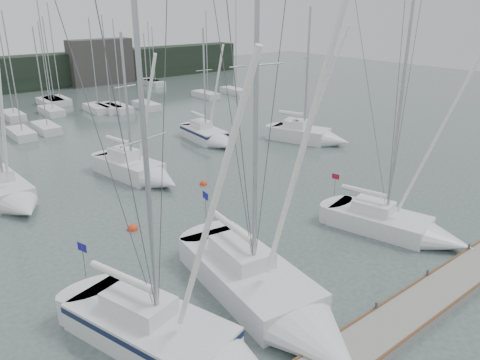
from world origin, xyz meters
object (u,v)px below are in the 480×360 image
Objects in this scene: sailboat_mid_c at (142,172)px; sailboat_mid_e at (314,136)px; sailboat_near_center at (278,303)px; sailboat_near_right at (408,229)px; sailboat_mid_b at (11,196)px; buoy_b at (203,184)px; buoy_a at (133,229)px; sailboat_near_left at (187,347)px; sailboat_mid_d at (211,137)px.

sailboat_mid_c is 0.88× the size of sailboat_mid_e.
sailboat_near_center is 1.24× the size of sailboat_near_right.
sailboat_near_center is 1.54× the size of sailboat_mid_b.
sailboat_near_center is at bearing -113.36° from buoy_b.
sailboat_near_right reaches higher than sailboat_mid_e.
sailboat_mid_e is at bearing 43.89° from sailboat_near_right.
sailboat_near_right is at bearing 10.59° from sailboat_near_center.
buoy_b is (7.38, 3.32, 0.00)m from buoy_a.
buoy_b is at bearing -60.73° from sailboat_mid_c.
sailboat_near_left is 28.67m from sailboat_mid_d.
sailboat_mid_e reaches higher than buoy_a.
sailboat_mid_e is 20.37× the size of buoy_a.
sailboat_mid_d is at bearing 15.41° from sailboat_mid_c.
sailboat_near_center is 10.57m from sailboat_near_right.
sailboat_near_center is 11.29m from buoy_a.
buoy_a reaches higher than buoy_b.
buoy_a is (-4.34, -6.98, -0.60)m from sailboat_mid_c.
sailboat_near_center is at bearing 168.36° from sailboat_near_right.
sailboat_mid_b is 0.99× the size of sailboat_mid_c.
sailboat_mid_e is (25.13, 16.72, 0.01)m from sailboat_near_left.
sailboat_near_left reaches higher than sailboat_mid_c.
sailboat_near_right is (10.55, 0.51, -0.09)m from sailboat_near_center.
sailboat_near_right is 24.95m from sailboat_mid_b.
sailboat_near_left is 15.02m from sailboat_near_right.
sailboat_mid_e is at bearing 14.59° from buoy_a.
sailboat_mid_d reaches higher than buoy_a.
buoy_b is (3.04, -3.66, -0.60)m from sailboat_mid_c.
buoy_a is at bearing 173.77° from sailboat_mid_e.
sailboat_near_right is 19.14m from sailboat_mid_c.
buoy_b is at bearing 92.55° from sailboat_near_right.
sailboat_near_left is 1.00× the size of sailboat_near_right.
sailboat_near_center is 27.43× the size of buoy_a.
sailboat_mid_b is at bearing 76.42° from sailboat_near_left.
sailboat_near_center is 31.00× the size of buoy_b.
sailboat_mid_b is 18.83m from sailboat_mid_d.
sailboat_near_center is 26.34m from sailboat_mid_d.
sailboat_near_left is 30.18m from sailboat_mid_e.
sailboat_mid_c is at bearing -11.72° from sailboat_mid_b.
sailboat_mid_d is at bearing 69.39° from sailboat_near_right.
buoy_b is (11.82, -5.03, -0.57)m from sailboat_mid_b.
sailboat_near_left is at bearing -174.23° from sailboat_near_center.
sailboat_mid_e is 23.03× the size of buoy_b.
sailboat_mid_c is 20.23× the size of buoy_b.
sailboat_mid_b is 0.87× the size of sailboat_mid_e.
sailboat_mid_b is at bearing 118.01° from buoy_a.
sailboat_mid_c is at bearing -149.60° from sailboat_mid_d.
sailboat_mid_c is at bearing 87.72° from sailboat_near_center.
buoy_a is (-1.10, 11.22, -0.60)m from sailboat_near_center.
sailboat_near_left is at bearing -89.68° from sailboat_mid_b.
sailboat_mid_c is 10.83m from sailboat_mid_d.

